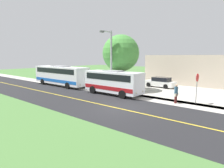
{
  "coord_description": "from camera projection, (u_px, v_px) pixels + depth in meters",
  "views": [
    {
      "loc": [
        12.66,
        10.05,
        4.49
      ],
      "look_at": [
        -3.5,
        -3.56,
        1.4
      ],
      "focal_mm": 30.68,
      "sensor_mm": 36.0,
      "label": 1
    }
  ],
  "objects": [
    {
      "name": "ground_plane",
      "position": [
        117.0,
        108.0,
        16.64
      ],
      "size": [
        120.0,
        120.0,
        0.0
      ],
      "primitive_type": "plane",
      "color": "#477238"
    },
    {
      "name": "shuttle_bus_front",
      "position": [
        113.0,
        81.0,
        22.45
      ],
      "size": [
        2.57,
        7.38,
        2.83
      ],
      "color": "white",
      "rests_on": "ground"
    },
    {
      "name": "street_light_pole",
      "position": [
        111.0,
        59.0,
        22.87
      ],
      "size": [
        1.97,
        0.24,
        7.45
      ],
      "color": "#9E9EA3",
      "rests_on": "ground"
    },
    {
      "name": "tree_curbside",
      "position": [
        121.0,
        53.0,
        24.94
      ],
      "size": [
        4.78,
        4.78,
        7.26
      ],
      "color": "#4C3826",
      "rests_on": "ground"
    },
    {
      "name": "sidewalk",
      "position": [
        147.0,
        98.0,
        20.57
      ],
      "size": [
        2.4,
        100.0,
        0.01
      ],
      "primitive_type": "cube",
      "color": "#B2ADA3",
      "rests_on": "ground"
    },
    {
      "name": "parked_car_near",
      "position": [
        160.0,
        82.0,
        27.87
      ],
      "size": [
        2.15,
        4.47,
        1.45
      ],
      "color": "white",
      "rests_on": "ground"
    },
    {
      "name": "parking_lot_surface",
      "position": [
        197.0,
        92.0,
        24.11
      ],
      "size": [
        14.0,
        36.0,
        0.01
      ],
      "primitive_type": "cube",
      "color": "#B2ADA3",
      "rests_on": "ground"
    },
    {
      "name": "transit_bus_rear",
      "position": [
        61.0,
        75.0,
        29.13
      ],
      "size": [
        2.66,
        10.53,
        3.02
      ],
      "color": "white",
      "rests_on": "ground"
    },
    {
      "name": "road_centre_line",
      "position": [
        117.0,
        108.0,
        16.64
      ],
      "size": [
        0.16,
        100.0,
        0.0
      ],
      "primitive_type": "cube",
      "color": "gold",
      "rests_on": "ground"
    },
    {
      "name": "pedestrian_with_bags",
      "position": [
        176.0,
        93.0,
        18.3
      ],
      "size": [
        0.72,
        0.34,
        1.83
      ],
      "color": "#4C1919",
      "rests_on": "ground"
    },
    {
      "name": "stop_sign",
      "position": [
        197.0,
        83.0,
        17.96
      ],
      "size": [
        0.76,
        0.07,
        2.88
      ],
      "color": "slate",
      "rests_on": "ground"
    },
    {
      "name": "road_surface",
      "position": [
        117.0,
        108.0,
        16.64
      ],
      "size": [
        8.0,
        100.0,
        0.01
      ],
      "primitive_type": "cube",
      "color": "black",
      "rests_on": "ground"
    },
    {
      "name": "commercial_building",
      "position": [
        213.0,
        70.0,
        30.78
      ],
      "size": [
        10.0,
        19.27,
        4.66
      ],
      "primitive_type": "cube",
      "color": "#B7A893",
      "rests_on": "ground"
    }
  ]
}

